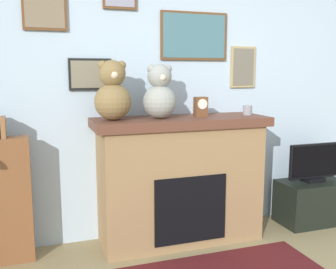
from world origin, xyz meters
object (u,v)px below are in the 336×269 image
at_px(bookshelf, 2,197).
at_px(television, 314,163).
at_px(tv_stand, 312,202).
at_px(mantel_clock, 201,107).
at_px(teddy_bear_cream, 113,93).
at_px(teddy_bear_grey, 160,94).
at_px(fireplace, 180,179).
at_px(candle_jar, 247,110).

xyz_separation_m(bookshelf, television, (2.92, -0.10, 0.07)).
bearing_deg(tv_stand, television, -90.00).
distance_m(television, mantel_clock, 1.38).
bearing_deg(teddy_bear_cream, teddy_bear_grey, 0.01).
bearing_deg(fireplace, mantel_clock, -5.93).
bearing_deg(teddy_bear_cream, fireplace, 1.74).
xyz_separation_m(candle_jar, teddy_bear_grey, (-0.86, -0.00, 0.16)).
distance_m(fireplace, teddy_bear_grey, 0.80).
distance_m(tv_stand, teddy_bear_cream, 2.33).
distance_m(tv_stand, teddy_bear_grey, 1.98).
bearing_deg(television, candle_jar, 177.67).
height_order(tv_stand, candle_jar, candle_jar).
relative_size(fireplace, teddy_bear_grey, 3.36).
height_order(bookshelf, candle_jar, bookshelf).
distance_m(teddy_bear_cream, teddy_bear_grey, 0.40).
height_order(fireplace, bookshelf, bookshelf).
distance_m(fireplace, bookshelf, 1.50).
xyz_separation_m(bookshelf, mantel_clock, (1.68, -0.07, 0.67)).
bearing_deg(mantel_clock, teddy_bear_grey, 179.90).
height_order(tv_stand, teddy_bear_grey, teddy_bear_grey).
bearing_deg(teddy_bear_grey, television, -1.08).
xyz_separation_m(tv_stand, teddy_bear_cream, (-2.03, 0.03, 1.14)).
relative_size(fireplace, television, 2.70).
height_order(fireplace, teddy_bear_grey, teddy_bear_grey).
bearing_deg(fireplace, tv_stand, -1.91).
xyz_separation_m(television, teddy_bear_cream, (-2.03, 0.03, 0.74)).
bearing_deg(tv_stand, teddy_bear_cream, 179.18).
bearing_deg(teddy_bear_grey, bookshelf, 176.87).
bearing_deg(television, tv_stand, 90.00).
height_order(bookshelf, mantel_clock, mantel_clock).
xyz_separation_m(tv_stand, teddy_bear_grey, (-1.62, 0.03, 1.13)).
bearing_deg(bookshelf, fireplace, -2.01).
xyz_separation_m(teddy_bear_cream, teddy_bear_grey, (0.40, 0.00, -0.01)).
bearing_deg(bookshelf, tv_stand, -1.96).
xyz_separation_m(fireplace, teddy_bear_grey, (-0.20, -0.02, 0.77)).
height_order(mantel_clock, teddy_bear_grey, teddy_bear_grey).
relative_size(fireplace, bookshelf, 1.26).
height_order(fireplace, mantel_clock, mantel_clock).
distance_m(fireplace, tv_stand, 1.47).
bearing_deg(mantel_clock, tv_stand, -1.31).
height_order(bookshelf, television, bookshelf).
height_order(television, teddy_bear_grey, teddy_bear_grey).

